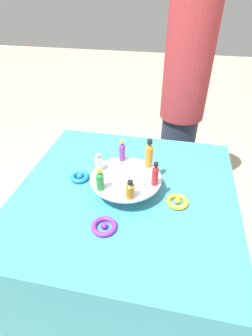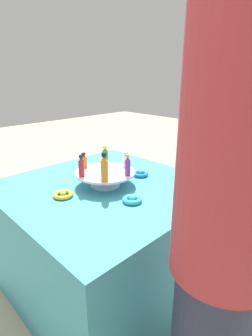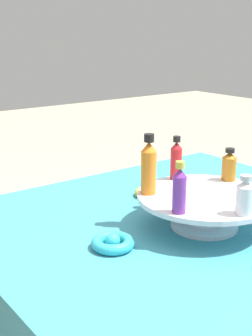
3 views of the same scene
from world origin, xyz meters
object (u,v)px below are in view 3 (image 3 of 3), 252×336
at_px(bottle_amber, 229,166).
at_px(display_stand, 205,204).
at_px(ribbon_bow_gold, 152,193).
at_px(ribbon_bow_teal, 113,243).
at_px(bottle_clear, 245,197).
at_px(bottle_red, 176,160).
at_px(bottle_purple, 179,189).
at_px(bottle_orange, 149,167).

bearing_deg(bottle_amber, display_stand, -71.03).
bearing_deg(ribbon_bow_gold, ribbon_bow_teal, -54.21).
distance_m(bottle_amber, ribbon_bow_teal, 0.41).
bearing_deg(bottle_amber, ribbon_bow_gold, -155.74).
distance_m(display_stand, bottle_clear, 0.16).
height_order(bottle_amber, ribbon_bow_gold, bottle_amber).
distance_m(bottle_red, bottle_purple, 0.25).
bearing_deg(bottle_purple, bottle_red, 138.97).
relative_size(bottle_amber, bottle_purple, 0.75).
xyz_separation_m(display_stand, bottle_amber, (-0.05, 0.13, 0.07)).
bearing_deg(display_stand, ribbon_bow_gold, 170.79).
distance_m(bottle_purple, ribbon_bow_gold, 0.37).
distance_m(bottle_amber, bottle_purple, 0.29).
bearing_deg(ribbon_bow_gold, bottle_purple, -30.36).
xyz_separation_m(bottle_orange, ribbon_bow_gold, (-0.16, 0.15, -0.14)).
relative_size(bottle_amber, bottle_clear, 0.98).
height_order(bottle_purple, ribbon_bow_gold, bottle_purple).
bearing_deg(bottle_orange, bottle_clear, 18.97).
distance_m(bottle_amber, bottle_clear, 0.25).
xyz_separation_m(bottle_orange, bottle_purple, (0.14, -0.03, -0.02)).
height_order(bottle_amber, bottle_orange, bottle_orange).
distance_m(bottle_orange, ribbon_bow_teal, 0.21).
bearing_deg(ribbon_bow_teal, display_stand, 80.79).
bearing_deg(bottle_purple, ribbon_bow_gold, 149.64).
height_order(display_stand, bottle_purple, bottle_purple).
bearing_deg(bottle_red, ribbon_bow_gold, 173.05).
bearing_deg(bottle_red, bottle_orange, -71.03).
height_order(display_stand, bottle_amber, bottle_amber).
height_order(bottle_red, bottle_orange, bottle_orange).
distance_m(bottle_amber, ribbon_bow_gold, 0.26).
distance_m(bottle_amber, bottle_orange, 0.25).
distance_m(bottle_orange, bottle_purple, 0.14).
bearing_deg(bottle_clear, display_stand, 168.97).
height_order(bottle_orange, bottle_clear, bottle_orange).
bearing_deg(bottle_purple, bottle_amber, 108.97).
xyz_separation_m(bottle_red, ribbon_bow_teal, (0.10, -0.28, -0.13)).
relative_size(bottle_purple, ribbon_bow_teal, 1.19).
relative_size(bottle_amber, ribbon_bow_teal, 0.89).
xyz_separation_m(bottle_orange, bottle_clear, (0.23, 0.08, -0.03)).
xyz_separation_m(bottle_amber, ribbon_bow_teal, (0.01, -0.39, -0.11)).
xyz_separation_m(bottle_amber, bottle_orange, (-0.05, -0.24, 0.03)).
relative_size(bottle_amber, ribbon_bow_gold, 0.85).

